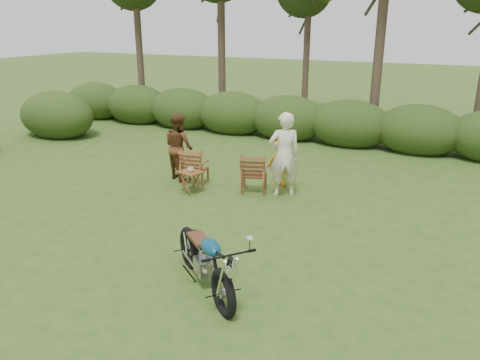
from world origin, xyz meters
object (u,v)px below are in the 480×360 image
at_px(side_table, 191,182).
at_px(child, 281,185).
at_px(lawn_chair_right, 254,191).
at_px(cup, 191,170).
at_px(lawn_chair_left, 196,183).
at_px(adult_a, 283,195).
at_px(motorcycle, 205,286).
at_px(adult_b, 180,178).

height_order(side_table, child, child).
relative_size(lawn_chair_right, cup, 6.80).
xyz_separation_m(lawn_chair_left, side_table, (0.23, -0.60, 0.25)).
relative_size(cup, adult_a, 0.07).
distance_m(motorcycle, lawn_chair_right, 4.05).
bearing_deg(lawn_chair_right, lawn_chair_left, -13.39).
xyz_separation_m(motorcycle, cup, (-2.16, 3.20, 0.56)).
relative_size(lawn_chair_left, child, 0.76).
bearing_deg(cup, lawn_chair_right, 31.36).
height_order(lawn_chair_right, cup, cup).
distance_m(lawn_chair_left, adult_b, 0.57).
distance_m(motorcycle, side_table, 3.91).
bearing_deg(child, adult_b, 19.47).
bearing_deg(lawn_chair_left, motorcycle, 111.92).
height_order(adult_b, child, adult_b).
height_order(lawn_chair_left, cup, cup).
relative_size(adult_b, child, 1.39).
height_order(cup, adult_a, adult_a).
height_order(cup, adult_b, adult_b).
xyz_separation_m(motorcycle, side_table, (-2.18, 3.23, 0.25)).
bearing_deg(side_table, adult_a, 20.79).
relative_size(lawn_chair_left, cup, 6.55).
height_order(motorcycle, child, child).
bearing_deg(adult_b, lawn_chair_left, -171.98).
distance_m(side_table, adult_a, 2.06).
distance_m(lawn_chair_left, cup, 0.87).
height_order(lawn_chair_left, adult_b, adult_b).
relative_size(adult_a, adult_b, 1.16).
bearing_deg(cup, adult_a, 21.65).
height_order(side_table, cup, cup).
relative_size(motorcycle, child, 1.70).
distance_m(lawn_chair_left, adult_a, 2.14).
height_order(lawn_chair_left, adult_a, adult_a).
height_order(lawn_chair_right, lawn_chair_left, lawn_chair_right).
distance_m(lawn_chair_right, adult_b, 2.00).
bearing_deg(adult_b, lawn_chair_right, -156.27).
xyz_separation_m(cup, adult_b, (-0.80, 0.80, -0.56)).
relative_size(lawn_chair_right, child, 0.78).
bearing_deg(side_table, adult_b, 134.92).
bearing_deg(lawn_chair_left, side_table, 100.52).
xyz_separation_m(motorcycle, lawn_chair_right, (-0.96, 3.93, 0.00)).
relative_size(motorcycle, adult_b, 1.22).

